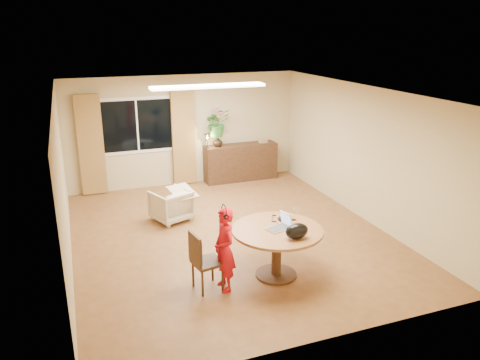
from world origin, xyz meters
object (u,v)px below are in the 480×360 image
(armchair, at_px, (171,205))
(dining_table, at_px, (277,239))
(sideboard, at_px, (241,162))
(dining_chair, at_px, (207,261))
(child, at_px, (225,249))

(armchair, bearing_deg, dining_table, 89.50)
(sideboard, bearing_deg, armchair, -138.34)
(dining_chair, distance_m, armchair, 2.69)
(armchair, bearing_deg, child, 72.25)
(child, height_order, sideboard, child)
(dining_table, distance_m, armchair, 2.90)
(dining_table, distance_m, dining_chair, 1.10)
(dining_table, height_order, sideboard, sideboard)
(dining_chair, relative_size, child, 0.72)
(child, bearing_deg, dining_chair, -112.54)
(armchair, xyz_separation_m, sideboard, (2.18, 1.94, 0.14))
(dining_table, xyz_separation_m, armchair, (-1.04, 2.70, -0.30))
(dining_chair, bearing_deg, sideboard, 54.52)
(dining_table, height_order, dining_chair, dining_chair)
(child, relative_size, armchair, 1.81)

